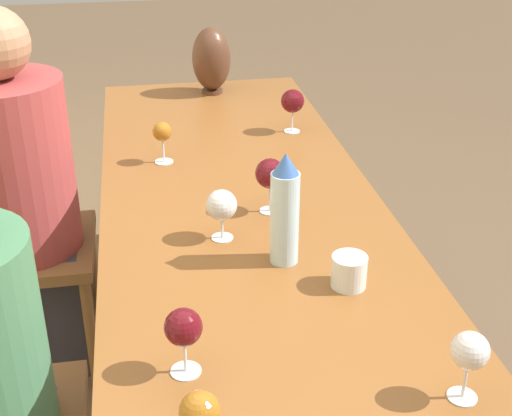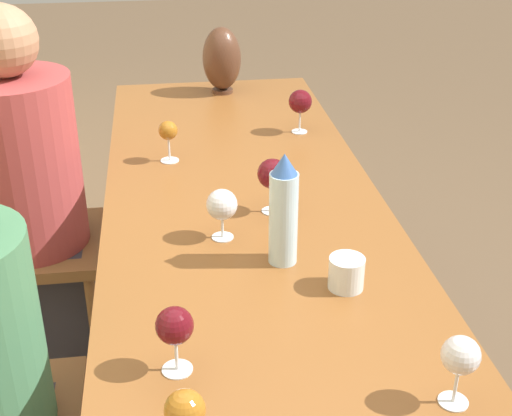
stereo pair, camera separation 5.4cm
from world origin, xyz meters
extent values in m
cube|color=brown|center=(0.00, 0.00, 0.74)|extent=(2.54, 0.80, 0.04)
cylinder|color=brown|center=(1.17, -0.30, 0.36)|extent=(0.07, 0.07, 0.72)
cylinder|color=brown|center=(1.17, 0.30, 0.36)|extent=(0.07, 0.07, 0.72)
cylinder|color=silver|center=(-0.22, -0.05, 0.88)|extent=(0.07, 0.07, 0.24)
cone|color=#33599E|center=(-0.22, -0.05, 1.02)|extent=(0.06, 0.06, 0.05)
cylinder|color=silver|center=(-0.36, -0.18, 0.80)|extent=(0.08, 0.08, 0.08)
cylinder|color=#4C2D1E|center=(1.12, -0.03, 0.77)|extent=(0.09, 0.09, 0.01)
ellipsoid|color=#4C2D1E|center=(1.12, -0.03, 0.90)|extent=(0.16, 0.16, 0.25)
cylinder|color=silver|center=(-0.09, 0.08, 0.76)|extent=(0.06, 0.06, 0.00)
cylinder|color=silver|center=(-0.09, 0.08, 0.79)|extent=(0.01, 0.01, 0.06)
sphere|color=silver|center=(-0.09, 0.08, 0.86)|extent=(0.08, 0.08, 0.08)
sphere|color=#995B19|center=(-0.82, 0.22, 0.87)|extent=(0.07, 0.07, 0.07)
cylinder|color=silver|center=(0.63, -0.26, 0.76)|extent=(0.06, 0.06, 0.00)
cylinder|color=silver|center=(0.63, -0.26, 0.80)|extent=(0.01, 0.01, 0.08)
sphere|color=#510C14|center=(0.63, -0.26, 0.88)|extent=(0.08, 0.08, 0.08)
cylinder|color=silver|center=(0.04, -0.07, 0.76)|extent=(0.06, 0.06, 0.00)
cylinder|color=silver|center=(0.04, -0.07, 0.80)|extent=(0.01, 0.01, 0.08)
sphere|color=#510C14|center=(0.04, -0.07, 0.88)|extent=(0.08, 0.08, 0.08)
cylinder|color=silver|center=(-0.60, 0.22, 0.76)|extent=(0.06, 0.06, 0.00)
cylinder|color=silver|center=(-0.60, 0.22, 0.80)|extent=(0.01, 0.01, 0.07)
sphere|color=#510C14|center=(-0.60, 0.22, 0.87)|extent=(0.07, 0.07, 0.07)
cylinder|color=silver|center=(0.44, 0.20, 0.76)|extent=(0.06, 0.06, 0.00)
cylinder|color=silver|center=(0.44, 0.20, 0.80)|extent=(0.01, 0.01, 0.08)
sphere|color=#995B19|center=(0.44, 0.20, 0.87)|extent=(0.06, 0.06, 0.06)
cylinder|color=silver|center=(-0.76, -0.28, 0.76)|extent=(0.06, 0.06, 0.00)
cylinder|color=silver|center=(-0.76, -0.28, 0.80)|extent=(0.01, 0.01, 0.08)
sphere|color=silver|center=(-0.76, -0.28, 0.87)|extent=(0.07, 0.07, 0.07)
cube|color=brown|center=(0.48, 0.68, 0.46)|extent=(0.44, 0.44, 0.04)
cylinder|color=brown|center=(0.29, 0.49, 0.22)|extent=(0.04, 0.04, 0.44)
cylinder|color=brown|center=(0.67, 0.49, 0.22)|extent=(0.04, 0.04, 0.44)
cube|color=#2D2D38|center=(0.48, 0.61, 0.24)|extent=(0.28, 0.21, 0.48)
cylinder|color=#993838|center=(0.48, 0.68, 0.76)|extent=(0.38, 0.38, 0.57)
sphere|color=#9E7051|center=(0.48, 0.68, 1.16)|extent=(0.22, 0.22, 0.22)
camera|label=1|loc=(-1.70, 0.28, 1.69)|focal=50.00mm
camera|label=2|loc=(-1.71, 0.22, 1.69)|focal=50.00mm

